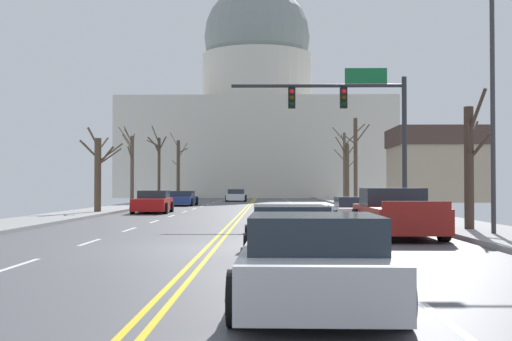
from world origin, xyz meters
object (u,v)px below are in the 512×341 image
Objects in this scene: sedan_oncoming_01 at (182,199)px; sedan_near_03 at (313,263)px; sedan_oncoming_00 at (153,202)px; sedan_oncoming_02 at (236,196)px; street_lamp_right at (482,76)px; signal_gantry at (355,111)px; sedan_near_02 at (289,233)px; sedan_near_00 at (357,211)px; pickup_truck_near_01 at (396,214)px.

sedan_near_03 is at bearing -80.32° from sedan_oncoming_01.
sedan_oncoming_02 is at bearing 82.62° from sedan_oncoming_00.
street_lamp_right reaches higher than sedan_oncoming_02.
signal_gantry is 24.09m from sedan_oncoming_01.
street_lamp_right reaches higher than sedan_near_03.
sedan_near_03 is at bearing -117.56° from street_lamp_right.
sedan_near_02 is at bearing -85.96° from sedan_oncoming_02.
sedan_near_03 is 55.87m from sedan_oncoming_02.
street_lamp_right is 13.36m from sedan_near_03.
sedan_oncoming_00 is at bearing 132.64° from sedan_near_00.
pickup_truck_near_01 is 44.51m from sedan_oncoming_02.
pickup_truck_near_01 is at bearing 59.96° from sedan_near_02.
signal_gantry is 10.16m from pickup_truck_near_01.
sedan_oncoming_01 is at bearing 99.68° from sedan_near_03.
sedan_oncoming_02 is (-7.01, 34.73, -4.36)m from signal_gantry.
pickup_truck_near_01 is 7.00m from sedan_near_02.
sedan_near_00 is (-2.87, 6.63, -4.34)m from street_lamp_right.
sedan_oncoming_02 is (-7.03, 43.96, -0.12)m from pickup_truck_near_01.
sedan_oncoming_00 is (-10.12, 10.99, 0.07)m from sedan_near_00.
sedan_near_00 is 6.07m from pickup_truck_near_01.
sedan_oncoming_00 is (-7.02, 23.10, 0.06)m from sedan_near_02.
sedan_oncoming_00 is at bearing 103.90° from sedan_near_03.
street_lamp_right is 33.93m from sedan_oncoming_01.
street_lamp_right is 8.43m from sedan_near_00.
sedan_near_02 is 0.97× the size of sedan_oncoming_02.
sedan_oncoming_00 is at bearing -89.73° from sedan_oncoming_01.
sedan_near_02 is (-3.11, -12.11, 0.01)m from sedan_near_00.
sedan_oncoming_01 is (-13.05, 31.02, -4.32)m from street_lamp_right.
sedan_near_02 is (-3.50, -6.06, -0.14)m from pickup_truck_near_01.
sedan_near_03 is 42.84m from sedan_oncoming_01.
sedan_near_00 is at bearing -80.07° from sedan_oncoming_02.
pickup_truck_near_01 is 1.29× the size of sedan_near_03.
sedan_oncoming_02 is (-3.65, 55.75, -0.01)m from sedan_near_03.
sedan_near_02 is at bearing -137.49° from street_lamp_right.
pickup_truck_near_01 reaches higher than sedan_near_02.
street_lamp_right is 1.84× the size of sedan_oncoming_00.
signal_gantry is 1.83× the size of sedan_oncoming_00.
sedan_oncoming_01 is at bearing 112.67° from sedan_near_00.
sedan_oncoming_01 is (-10.56, 21.21, -4.38)m from signal_gantry.
sedan_near_03 reaches higher than sedan_oncoming_01.
sedan_near_02 is 50.14m from sedan_oncoming_02.
sedan_oncoming_01 is (-10.18, 24.38, 0.01)m from sedan_near_00.
sedan_near_02 is (-3.48, -15.29, -4.38)m from signal_gantry.
street_lamp_right is at bearing -77.95° from sedan_oncoming_02.
signal_gantry is at bearing -63.53° from sedan_oncoming_01.
sedan_near_00 is 1.00× the size of sedan_oncoming_01.
street_lamp_right is at bearing -53.61° from sedan_oncoming_00.
signal_gantry reaches higher than sedan_near_02.
street_lamp_right is at bearing 62.44° from sedan_near_03.
signal_gantry is 1.71× the size of sedan_oncoming_01.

